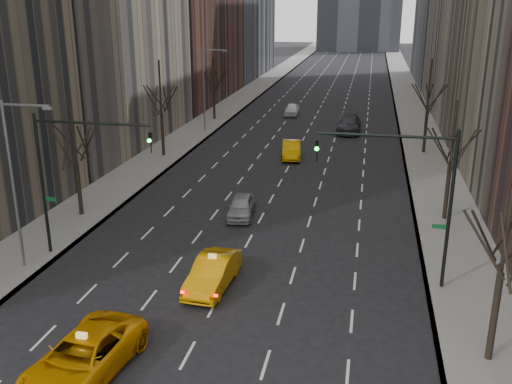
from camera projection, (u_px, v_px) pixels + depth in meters
The scene contains 18 objects.
sidewalk_left at pixel (244, 97), 87.02m from camera, with size 4.50×320.00×0.15m, color slate.
sidewalk_right at pixel (409, 102), 82.44m from camera, with size 4.50×320.00×0.15m, color slate.
tree_lw_b at pixel (76, 163), 37.45m from camera, with size 3.36×3.50×7.82m.
tree_lw_c at pixel (162, 114), 52.23m from camera, with size 3.36×3.50×8.74m.
tree_lw_d at pixel (214, 91), 69.12m from camera, with size 3.36×3.50×7.36m.
tree_rw_a at pixel (501, 274), 21.75m from camera, with size 3.36×3.50×8.28m.
tree_rw_b at pixel (450, 166), 36.68m from camera, with size 3.36×3.50×7.82m.
tree_rw_c at pixel (427, 112), 53.33m from camera, with size 3.36×3.50×8.74m.
traffic_mast_left at pixel (68, 163), 30.76m from camera, with size 6.69×0.39×8.00m.
traffic_mast_right at pixel (416, 183), 27.36m from camera, with size 6.69×0.39×8.00m.
streetlight_near at pixel (17, 169), 29.19m from camera, with size 2.83×0.22×9.00m.
streetlight_far at pixel (207, 81), 61.75m from camera, with size 2.83×0.22×9.00m.
taxi_suv at pixel (83, 357), 21.81m from camera, with size 2.78×6.03×1.68m, color orange.
taxi_sedan at pixel (213, 273), 28.73m from camera, with size 1.69×4.85×1.60m, color orange.
silver_sedan_ahead at pixel (241, 206), 38.33m from camera, with size 1.66×4.14×1.41m, color gray.
far_taxi at pixel (291, 150), 52.82m from camera, with size 1.65×4.72×1.56m, color #DB9A04.
far_suv_grey at pixel (349, 124), 63.34m from camera, with size 2.51×6.17×1.79m, color #2A292E.
far_car_white at pixel (292, 109), 73.02m from camera, with size 1.71×4.25×1.45m, color white.
Camera 1 is at (6.70, -15.10, 13.73)m, focal length 40.00 mm.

